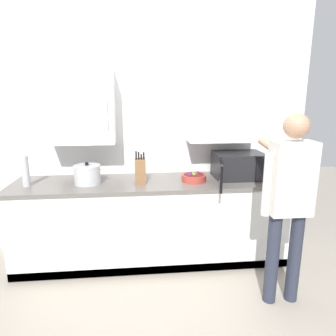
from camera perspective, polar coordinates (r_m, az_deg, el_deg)
ground_plane at (r=2.90m, az=-1.59°, el=-24.46°), size 9.65×9.65×0.00m
back_wall_tiled at (r=3.45m, az=-3.16°, el=8.64°), size 3.61×0.44×2.86m
counter_unit at (r=3.37m, az=-2.66°, el=-9.82°), size 2.95×0.71×0.90m
microwave_oven at (r=3.39m, az=12.73°, el=0.46°), size 0.62×0.78×0.28m
stock_pot at (r=3.21m, az=-14.94°, el=-1.17°), size 0.37×0.27×0.22m
fruit_bowl at (r=3.22m, az=4.88°, el=-1.73°), size 0.26×0.26×0.10m
thermos_flask at (r=3.31m, az=-25.29°, el=-0.49°), size 0.08×0.08×0.32m
knife_block at (r=3.14m, az=-5.25°, el=-0.50°), size 0.11×0.15×0.34m
person_figure at (r=2.69m, az=21.74°, el=-4.71°), size 0.44×0.63×1.65m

